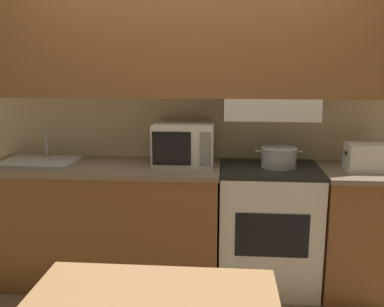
# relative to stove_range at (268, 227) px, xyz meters

# --- Properties ---
(ground_plane) EXTENTS (16.00, 16.00, 0.00)m
(ground_plane) POSITION_rel_stove_range_xyz_m (-0.61, 0.29, -0.47)
(ground_plane) COLOR #7F664C
(wall_back) EXTENTS (5.47, 0.38, 2.55)m
(wall_back) POSITION_rel_stove_range_xyz_m (-0.59, 0.22, 1.07)
(wall_back) COLOR beige
(wall_back) RESTS_ON ground_plane
(lower_counter_main) EXTENTS (1.78, 0.63, 0.93)m
(lower_counter_main) POSITION_rel_stove_range_xyz_m (-1.26, -0.01, 0.00)
(lower_counter_main) COLOR brown
(lower_counter_main) RESTS_ON ground_plane
(lower_counter_right_stub) EXTENTS (0.57, 0.63, 0.93)m
(lower_counter_right_stub) POSITION_rel_stove_range_xyz_m (0.65, -0.01, 0.00)
(lower_counter_right_stub) COLOR brown
(lower_counter_right_stub) RESTS_ON ground_plane
(stove_range) EXTENTS (0.72, 0.59, 0.93)m
(stove_range) POSITION_rel_stove_range_xyz_m (0.00, 0.00, 0.00)
(stove_range) COLOR white
(stove_range) RESTS_ON ground_plane
(cooking_pot) EXTENTS (0.34, 0.27, 0.15)m
(cooking_pot) POSITION_rel_stove_range_xyz_m (0.06, 0.01, 0.55)
(cooking_pot) COLOR #B7BABF
(cooking_pot) RESTS_ON stove_range
(microwave) EXTENTS (0.45, 0.38, 0.31)m
(microwave) POSITION_rel_stove_range_xyz_m (-0.64, 0.06, 0.62)
(microwave) COLOR white
(microwave) RESTS_ON lower_counter_main
(toaster) EXTENTS (0.28, 0.20, 0.19)m
(toaster) POSITION_rel_stove_range_xyz_m (0.67, -0.04, 0.56)
(toaster) COLOR white
(toaster) RESTS_ON lower_counter_right_stub
(sink_basin) EXTENTS (0.55, 0.39, 0.24)m
(sink_basin) POSITION_rel_stove_range_xyz_m (-1.75, -0.01, 0.48)
(sink_basin) COLOR #B7BABF
(sink_basin) RESTS_ON lower_counter_main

